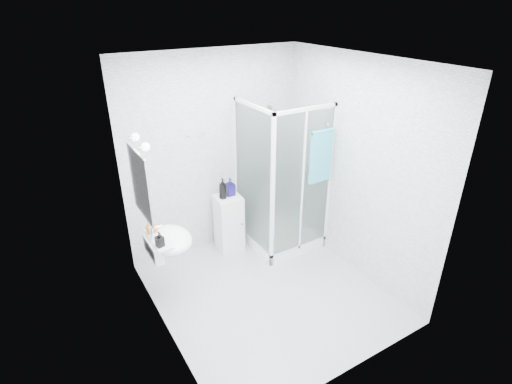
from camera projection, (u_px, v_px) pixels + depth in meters
room at (269, 193)px, 4.10m from camera, size 2.40×2.60×2.60m
shower_enclosure at (279, 217)px, 5.38m from camera, size 0.90×0.95×2.00m
wall_basin at (167, 241)px, 4.21m from camera, size 0.46×0.56×0.35m
mirror at (140, 185)px, 3.81m from camera, size 0.02×0.60×0.70m
vanity_lights at (140, 142)px, 3.65m from camera, size 0.10×0.40×0.08m
wall_hooks at (196, 135)px, 4.81m from camera, size 0.23×0.06×0.03m
storage_cabinet at (229, 223)px, 5.33m from camera, size 0.35×0.36×0.79m
hand_towel at (321, 155)px, 4.79m from camera, size 0.31×0.05×0.67m
shampoo_bottle_a at (223, 189)px, 5.07m from camera, size 0.11×0.11×0.28m
shampoo_bottle_b at (230, 187)px, 5.16m from camera, size 0.11×0.11×0.24m
soap_dispenser_orange at (152, 226)px, 4.20m from camera, size 0.16×0.16×0.17m
soap_dispenser_black at (159, 239)px, 3.97m from camera, size 0.09×0.09×0.16m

